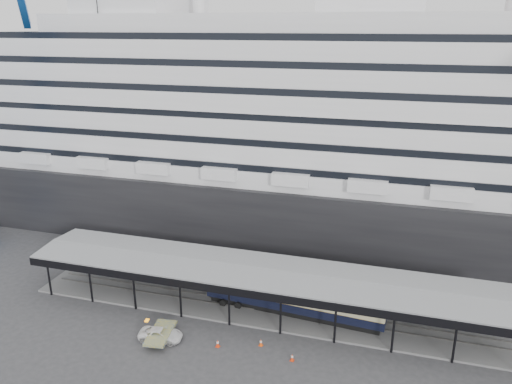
% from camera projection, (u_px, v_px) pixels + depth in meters
% --- Properties ---
extents(ground, '(200.00, 200.00, 0.00)m').
position_uv_depth(ground, '(252.00, 334.00, 53.47)').
color(ground, '#343436').
rests_on(ground, ground).
extents(cruise_ship, '(130.00, 30.00, 43.90)m').
position_uv_depth(cruise_ship, '(312.00, 114.00, 76.68)').
color(cruise_ship, black).
rests_on(cruise_ship, ground).
extents(platform_canopy, '(56.00, 9.18, 5.30)m').
position_uv_depth(platform_canopy, '(265.00, 291.00, 57.26)').
color(platform_canopy, slate).
rests_on(platform_canopy, ground).
extents(port_truck, '(4.80, 2.66, 1.27)m').
position_uv_depth(port_truck, '(161.00, 334.00, 52.27)').
color(port_truck, white).
rests_on(port_truck, ground).
extents(pullman_carriage, '(20.76, 4.35, 20.23)m').
position_uv_depth(pullman_carriage, '(294.00, 295.00, 56.31)').
color(pullman_carriage, black).
rests_on(pullman_carriage, ground).
extents(traffic_cone_left, '(0.46, 0.46, 0.77)m').
position_uv_depth(traffic_cone_left, '(261.00, 342.00, 51.38)').
color(traffic_cone_left, '#F74F0D').
rests_on(traffic_cone_left, ground).
extents(traffic_cone_mid, '(0.49, 0.49, 0.81)m').
position_uv_depth(traffic_cone_mid, '(218.00, 343.00, 51.20)').
color(traffic_cone_mid, red).
rests_on(traffic_cone_mid, ground).
extents(traffic_cone_right, '(0.47, 0.47, 0.77)m').
position_uv_depth(traffic_cone_right, '(292.00, 357.00, 49.08)').
color(traffic_cone_right, red).
rests_on(traffic_cone_right, ground).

